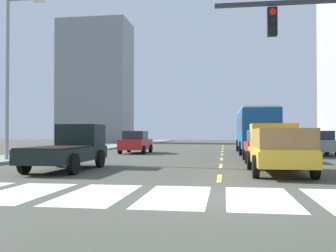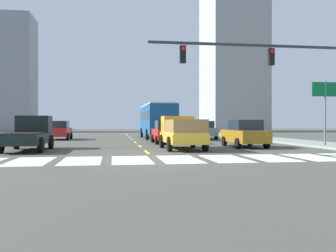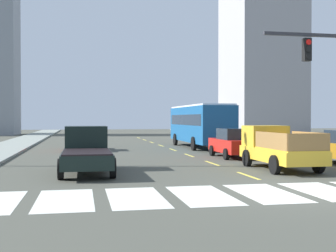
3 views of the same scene
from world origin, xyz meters
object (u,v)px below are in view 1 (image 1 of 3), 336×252
Objects in this scene: city_bus at (255,128)px; sedan_mid at (263,146)px; pickup_stakebed at (277,149)px; streetlight_left at (10,70)px; pickup_dark at (70,148)px; sedan_far at (136,142)px; sedan_near_right at (319,143)px.

city_bus is 8.92m from sedan_mid.
sedan_mid is at bearing 92.77° from pickup_stakebed.
streetlight_left is (-13.54, 3.67, 4.03)m from pickup_stakebed.
pickup_dark is 0.48× the size of city_bus.
pickup_stakebed is at bearing -55.03° from sedan_far.
sedan_far is at bearing 126.01° from pickup_stakebed.
sedan_near_right is at bearing 26.96° from streetlight_left.
streetlight_left reaches higher than sedan_near_right.
sedan_far is 11.77m from sedan_mid.
streetlight_left is at bearing 167.62° from pickup_stakebed.
streetlight_left is (-4.68, -9.87, 4.11)m from sedan_far.
streetlight_left reaches higher than city_bus.
pickup_dark is 1.18× the size of sedan_mid.
city_bus reaches higher than pickup_dark.
pickup_stakebed is at bearing -15.17° from streetlight_left.
sedan_near_right is at bearing 46.49° from pickup_dark.
city_bus is 17.94m from streetlight_left.
pickup_stakebed is 1.18× the size of sedan_near_right.
sedan_near_right is at bearing 54.40° from sedan_mid.
sedan_near_right is (13.19, 12.72, -0.06)m from pickup_dark.
city_bus is 1.20× the size of streetlight_left.
pickup_stakebed is at bearing -92.80° from sedan_mid.
pickup_dark is 18.32m from sedan_near_right.
pickup_stakebed is 13.68m from sedan_near_right.
city_bus is (0.32, 14.65, 1.02)m from pickup_stakebed.
city_bus is 4.73m from sedan_near_right.
pickup_stakebed is 1.00× the size of pickup_dark.
sedan_far is 1.00× the size of sedan_mid.
city_bus is at bearing 60.85° from pickup_dark.
pickup_stakebed is 8.61m from pickup_dark.
streetlight_left reaches higher than pickup_stakebed.
pickup_dark is (-8.61, 0.17, -0.02)m from pickup_stakebed.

